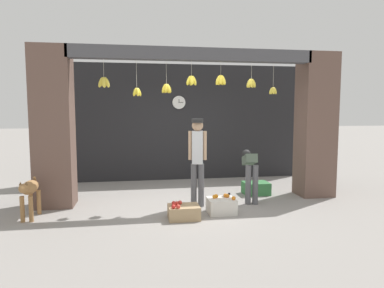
{
  "coord_description": "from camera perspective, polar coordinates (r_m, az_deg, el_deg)",
  "views": [
    {
      "loc": [
        -1.09,
        -6.44,
        1.82
      ],
      "look_at": [
        0.0,
        0.36,
        1.14
      ],
      "focal_mm": 32.0,
      "sensor_mm": 36.0,
      "label": 1
    }
  ],
  "objects": [
    {
      "name": "shop_pillar_right",
      "position": [
        7.72,
        19.9,
        2.93
      ],
      "size": [
        0.7,
        0.6,
        3.0
      ],
      "primitive_type": "cube",
      "color": "brown",
      "rests_on": "ground_plane"
    },
    {
      "name": "produce_box_green",
      "position": [
        7.63,
        10.61,
        -7.25
      ],
      "size": [
        0.54,
        0.42,
        0.26
      ],
      "primitive_type": "cube",
      "color": "#387A42",
      "rests_on": "ground_plane"
    },
    {
      "name": "shop_back_wall",
      "position": [
        8.98,
        -2.14,
        3.6
      ],
      "size": [
        6.59,
        0.12,
        3.0
      ],
      "primitive_type": "cube",
      "color": "#232326",
      "rests_on": "ground_plane"
    },
    {
      "name": "fruit_crate_apples",
      "position": [
        5.87,
        -1.43,
        -11.23
      ],
      "size": [
        0.52,
        0.4,
        0.29
      ],
      "color": "tan",
      "rests_on": "ground_plane"
    },
    {
      "name": "fruit_crate_oranges",
      "position": [
        6.19,
        4.92,
        -10.18
      ],
      "size": [
        0.48,
        0.43,
        0.33
      ],
      "color": "silver",
      "rests_on": "ground_plane"
    },
    {
      "name": "storefront_awning",
      "position": [
        6.73,
        0.38,
        14.16
      ],
      "size": [
        4.69,
        0.28,
        0.93
      ],
      "color": "#4C4C51"
    },
    {
      "name": "ground_plane",
      "position": [
        6.78,
        0.49,
        -9.94
      ],
      "size": [
        60.0,
        60.0,
        0.0
      ],
      "primitive_type": "plane",
      "color": "gray"
    },
    {
      "name": "dog",
      "position": [
        6.39,
        -25.44,
        -7.09
      ],
      "size": [
        0.24,
        0.81,
        0.69
      ],
      "rotation": [
        0.0,
        0.0,
        -1.59
      ],
      "color": "#9E7042",
      "rests_on": "ground_plane"
    },
    {
      "name": "shop_pillar_left",
      "position": [
        6.93,
        -22.1,
        2.58
      ],
      "size": [
        0.7,
        0.6,
        3.0
      ],
      "primitive_type": "cube",
      "color": "brown",
      "rests_on": "ground_plane"
    },
    {
      "name": "wall_clock",
      "position": [
        8.9,
        -2.2,
        6.94
      ],
      "size": [
        0.36,
        0.03,
        0.36
      ],
      "color": "black"
    },
    {
      "name": "shopkeeper",
      "position": [
        6.41,
        0.92,
        -1.84
      ],
      "size": [
        0.34,
        0.29,
        1.67
      ],
      "rotation": [
        0.0,
        0.0,
        2.93
      ],
      "color": "#56565B",
      "rests_on": "ground_plane"
    },
    {
      "name": "water_bottle",
      "position": [
        6.52,
        6.19,
        -9.41
      ],
      "size": [
        0.07,
        0.07,
        0.28
      ],
      "color": "silver",
      "rests_on": "ground_plane"
    },
    {
      "name": "worker_stooping",
      "position": [
        6.91,
        9.63,
        -4.1
      ],
      "size": [
        0.31,
        0.77,
        1.0
      ],
      "rotation": [
        0.0,
        0.0,
        -0.14
      ],
      "color": "#56565B",
      "rests_on": "ground_plane"
    }
  ]
}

